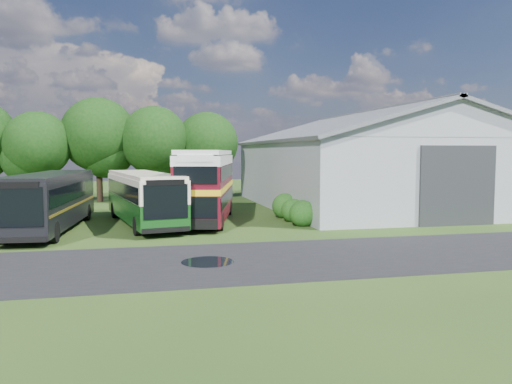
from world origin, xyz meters
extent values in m
plane|color=#203E13|center=(0.00, 0.00, 0.00)|extent=(120.00, 120.00, 0.00)
cube|color=black|center=(3.00, -3.00, 0.00)|extent=(60.00, 8.00, 0.02)
cylinder|color=black|center=(-1.50, -3.00, 0.00)|extent=(2.20, 2.20, 0.01)
cube|color=gray|center=(15.00, 16.00, 2.75)|extent=(18.00, 24.00, 5.50)
cube|color=#2D3033|center=(15.00, 3.92, 2.50)|extent=(5.20, 0.18, 5.00)
cylinder|color=black|center=(-13.00, 23.50, 1.53)|extent=(0.56, 0.56, 3.06)
sphere|color=black|center=(-13.00, 23.50, 5.27)|extent=(5.78, 5.78, 5.78)
cylinder|color=black|center=(-8.00, 24.80, 1.80)|extent=(0.56, 0.56, 3.60)
sphere|color=black|center=(-8.00, 24.80, 6.20)|extent=(6.80, 6.80, 6.80)
cylinder|color=black|center=(-3.00, 23.80, 1.66)|extent=(0.56, 0.56, 3.31)
sphere|color=black|center=(-3.00, 23.80, 5.70)|extent=(6.26, 6.26, 6.26)
cylinder|color=black|center=(2.00, 24.60, 1.58)|extent=(0.56, 0.56, 3.17)
sphere|color=black|center=(2.00, 24.60, 5.46)|extent=(5.98, 5.98, 5.98)
sphere|color=#194714|center=(5.60, 6.00, 0.00)|extent=(1.70, 1.70, 1.70)
sphere|color=#194714|center=(5.60, 8.00, 0.00)|extent=(1.60, 1.60, 1.60)
sphere|color=#194714|center=(5.60, 10.00, 0.00)|extent=(1.80, 1.80, 1.80)
cube|color=#0F3A11|center=(-4.07, 8.87, 1.80)|extent=(5.02, 12.20, 2.96)
cube|color=#4F0B17|center=(0.01, 9.20, 2.52)|extent=(5.27, 11.30, 4.38)
cube|color=black|center=(-9.36, 7.52, 1.84)|extent=(3.77, 12.34, 3.02)
camera|label=1|loc=(-4.07, -23.40, 4.57)|focal=35.00mm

